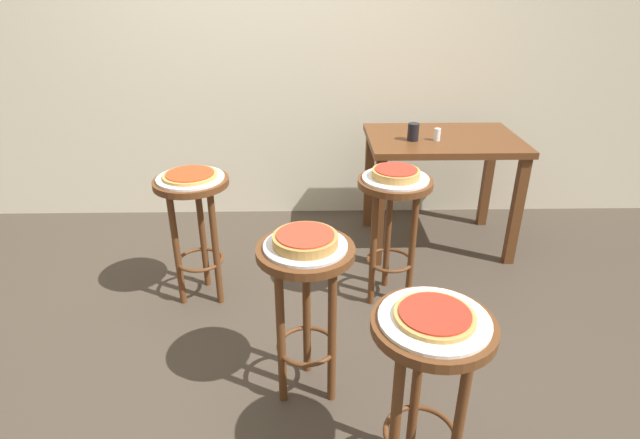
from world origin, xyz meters
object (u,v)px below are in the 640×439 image
(pizza_foreground, at_px, (435,315))
(pizza_rear, at_px, (190,175))
(serving_plate_foreground, at_px, (434,320))
(cup_near_edge, at_px, (413,132))
(stool_leftside, at_px, (393,212))
(serving_plate_leftside, at_px, (396,178))
(serving_plate_rear, at_px, (190,178))
(condiment_shaker, at_px, (437,134))
(stool_middle, at_px, (306,288))
(serving_plate_middle, at_px, (305,246))
(stool_foreground, at_px, (428,369))
(pizza_middle, at_px, (305,239))
(pizza_leftside, at_px, (396,173))
(stool_rear, at_px, (195,212))
(dining_table, at_px, (441,156))

(pizza_foreground, bearing_deg, pizza_rear, 129.31)
(serving_plate_foreground, height_order, pizza_rear, pizza_rear)
(pizza_foreground, bearing_deg, cup_near_edge, 81.63)
(stool_leftside, relative_size, serving_plate_leftside, 2.10)
(serving_plate_rear, distance_m, condiment_shaker, 1.50)
(serving_plate_foreground, xyz_separation_m, stool_middle, (-0.39, 0.47, -0.19))
(serving_plate_leftside, xyz_separation_m, pizza_rear, (-1.06, 0.03, 0.02))
(pizza_foreground, xyz_separation_m, serving_plate_rear, (-0.99, 1.21, -0.02))
(serving_plate_middle, relative_size, cup_near_edge, 3.09)
(stool_foreground, relative_size, pizza_rear, 2.59)
(serving_plate_rear, bearing_deg, pizza_foreground, -50.69)
(serving_plate_foreground, bearing_deg, stool_leftside, 86.83)
(stool_middle, bearing_deg, pizza_middle, 135.00)
(stool_foreground, xyz_separation_m, serving_plate_rear, (-0.99, 1.21, 0.19))
(pizza_middle, relative_size, pizza_leftside, 1.04)
(serving_plate_foreground, height_order, serving_plate_leftside, same)
(stool_foreground, height_order, serving_plate_leftside, serving_plate_leftside)
(cup_near_edge, xyz_separation_m, condiment_shaker, (0.15, -0.01, -0.02))
(stool_rear, height_order, pizza_rear, pizza_rear)
(stool_rear, bearing_deg, cup_near_edge, 23.86)
(pizza_rear, bearing_deg, serving_plate_rear, 0.00)
(serving_plate_leftside, xyz_separation_m, condiment_shaker, (0.34, 0.58, 0.06))
(stool_leftside, xyz_separation_m, serving_plate_rear, (-1.06, 0.03, 0.19))
(pizza_middle, bearing_deg, pizza_foreground, -50.12)
(stool_foreground, height_order, dining_table, dining_table)
(serving_plate_foreground, height_order, pizza_middle, pizza_middle)
(stool_middle, height_order, serving_plate_rear, serving_plate_rear)
(serving_plate_middle, distance_m, pizza_leftside, 0.85)
(stool_rear, bearing_deg, stool_middle, -51.06)
(stool_foreground, xyz_separation_m, pizza_middle, (-0.39, 0.47, 0.22))
(serving_plate_middle, distance_m, pizza_middle, 0.03)
(serving_plate_leftside, bearing_deg, stool_foreground, -93.17)
(serving_plate_middle, height_order, serving_plate_rear, same)
(stool_middle, relative_size, pizza_leftside, 2.94)
(pizza_foreground, xyz_separation_m, stool_rear, (-0.99, 1.21, -0.21))
(serving_plate_middle, height_order, serving_plate_leftside, same)
(stool_rear, bearing_deg, dining_table, 23.09)
(stool_middle, bearing_deg, serving_plate_rear, 128.94)
(stool_leftside, bearing_deg, stool_rear, 178.50)
(pizza_middle, height_order, cup_near_edge, cup_near_edge)
(stool_rear, relative_size, dining_table, 0.76)
(stool_middle, distance_m, stool_leftside, 0.85)
(stool_foreground, distance_m, serving_plate_foreground, 0.19)
(pizza_foreground, height_order, pizza_leftside, pizza_leftside)
(stool_middle, distance_m, condiment_shaker, 1.54)
(stool_middle, distance_m, cup_near_edge, 1.47)
(pizza_rear, height_order, condiment_shaker, condiment_shaker)
(pizza_middle, xyz_separation_m, serving_plate_rear, (-0.60, 0.74, -0.03))
(stool_middle, distance_m, pizza_middle, 0.22)
(pizza_rear, distance_m, dining_table, 1.59)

